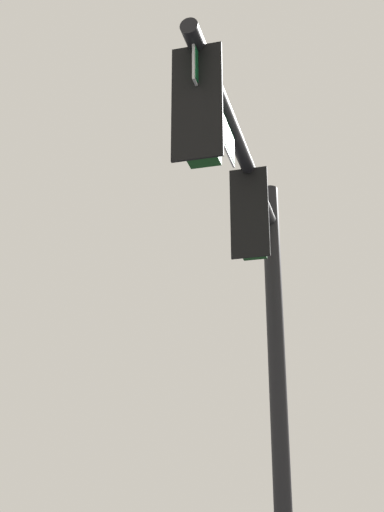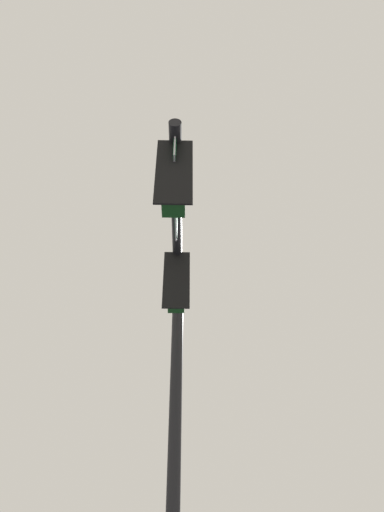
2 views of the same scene
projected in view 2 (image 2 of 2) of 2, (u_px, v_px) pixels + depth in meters
The scene contains 1 object.
signal_pole_near at pixel (176, 333), 7.51m from camera, with size 5.15×0.63×7.10m.
Camera 2 is at (-0.04, -7.27, 1.56)m, focal length 28.00 mm.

